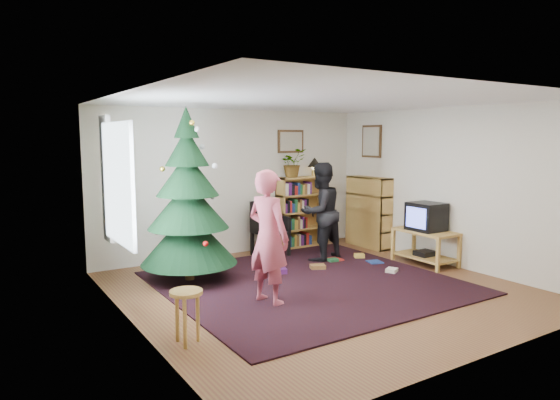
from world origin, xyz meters
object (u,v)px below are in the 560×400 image
stool (186,303)px  person_by_chair (321,212)px  person_standing (268,237)px  potted_plant (292,163)px  table_lamp (315,164)px  tv_stand (425,244)px  bookshelf_right (369,211)px  bookshelf_back (301,211)px  crt_tv (426,217)px  picture_back (291,141)px  christmas_tree (188,210)px  armchair (267,226)px  picture_right (372,141)px

stool → person_by_chair: 3.75m
stool → person_standing: (1.31, 0.62, 0.40)m
person_standing → potted_plant: (1.99, 2.46, 0.74)m
table_lamp → tv_stand: bearing=-74.0°
table_lamp → potted_plant: bearing=180.0°
potted_plant → bookshelf_right: bearing=-29.2°
bookshelf_back → crt_tv: (0.92, -2.17, 0.11)m
bookshelf_right → picture_back: bearing=55.1°
bookshelf_right → potted_plant: bearing=60.8°
stool → person_standing: 1.50m
christmas_tree → crt_tv: 3.74m
tv_stand → potted_plant: (-1.12, 2.17, 1.23)m
bookshelf_right → bookshelf_back: bearing=56.3°
person_standing → table_lamp: (2.49, 2.46, 0.71)m
bookshelf_back → bookshelf_right: same height
bookshelf_back → person_by_chair: 1.14m
potted_plant → bookshelf_back: bearing=0.0°
armchair → table_lamp: bearing=11.0°
christmas_tree → armchair: (1.75, 0.78, -0.52)m
picture_back → stool: 4.89m
bookshelf_back → armchair: size_ratio=1.39×
christmas_tree → bookshelf_back: 2.87m
armchair → person_standing: person_standing is taller
stool → potted_plant: 4.65m
christmas_tree → person_by_chair: bearing=-0.7°
picture_back → table_lamp: size_ratio=1.56×
crt_tv → person_by_chair: 1.68m
person_by_chair → bookshelf_right: bearing=-173.0°
armchair → potted_plant: 1.29m
picture_right → christmas_tree: christmas_tree is taller
crt_tv → table_lamp: size_ratio=1.45×
bookshelf_back → bookshelf_right: size_ratio=1.00×
potted_plant → stool: bearing=-137.0°
christmas_tree → picture_back: bearing=25.3°
person_by_chair → table_lamp: 1.45m
picture_back → bookshelf_back: size_ratio=0.42×
crt_tv → picture_right: bearing=80.7°
tv_stand → armchair: size_ratio=1.06×
bookshelf_back → christmas_tree: bearing=-158.4°
crt_tv → stool: (-4.42, -0.91, -0.35)m
potted_plant → person_standing: bearing=-129.0°
picture_right → person_by_chair: 1.97m
picture_back → table_lamp: bearing=-16.8°
person_standing → table_lamp: 3.57m
picture_right → tv_stand: 2.28m
crt_tv → armchair: bearing=133.6°
picture_back → picture_right: (1.33, -0.73, 0.00)m
crt_tv → table_lamp: table_lamp is taller
armchair → crt_tv: bearing=-48.0°
picture_right → stool: bearing=-152.0°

